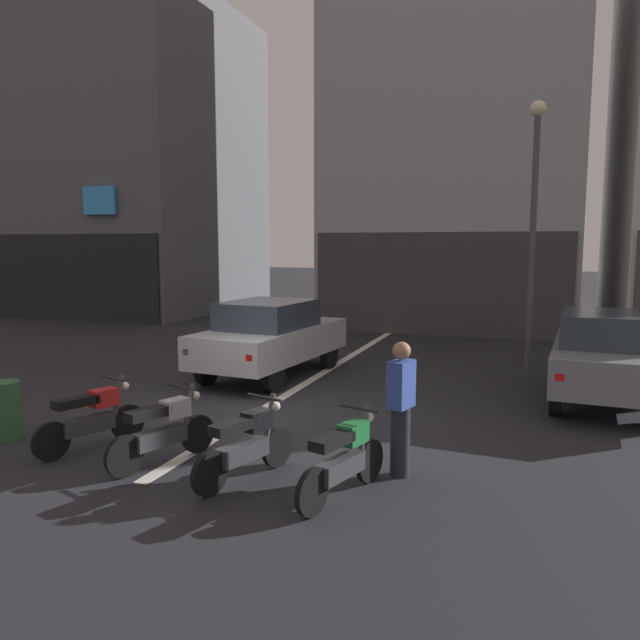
{
  "coord_description": "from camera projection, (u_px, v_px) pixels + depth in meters",
  "views": [
    {
      "loc": [
        4.34,
        -8.86,
        2.84
      ],
      "look_at": [
        0.52,
        2.0,
        1.4
      ],
      "focal_mm": 34.27,
      "sensor_mm": 36.0,
      "label": 1
    }
  ],
  "objects": [
    {
      "name": "street_lamp",
      "position": [
        534.0,
        205.0,
        13.74
      ],
      "size": [
        0.36,
        0.36,
        5.99
      ],
      "color": "#47474C",
      "rests_on": "ground"
    },
    {
      "name": "lane_centre_line",
      "position": [
        353.0,
        355.0,
        15.69
      ],
      "size": [
        0.2,
        18.0,
        0.01
      ],
      "primitive_type": "cube",
      "color": "silver",
      "rests_on": "ground"
    },
    {
      "name": "motorcycle_red_row_leftmost",
      "position": [
        92.0,
        417.0,
        8.43
      ],
      "size": [
        0.7,
        1.59,
        0.98
      ],
      "color": "black",
      "rests_on": "ground"
    },
    {
      "name": "motorcycle_silver_row_left_mid",
      "position": [
        164.0,
        429.0,
        7.88
      ],
      "size": [
        0.69,
        1.6,
        0.98
      ],
      "color": "black",
      "rests_on": "ground"
    },
    {
      "name": "building_mid_block",
      "position": [
        458.0,
        116.0,
        21.69
      ],
      "size": [
        8.18,
        7.62,
        14.75
      ],
      "color": "#9E9EA3",
      "rests_on": "ground"
    },
    {
      "name": "trash_bin",
      "position": [
        5.0,
        410.0,
        8.91
      ],
      "size": [
        0.44,
        0.44,
        0.85
      ],
      "primitive_type": "cylinder",
      "color": "#2D5938",
      "rests_on": "ground"
    },
    {
      "name": "car_silver_crossing_near",
      "position": [
        271.0,
        336.0,
        13.06
      ],
      "size": [
        2.17,
        4.26,
        1.64
      ],
      "color": "black",
      "rests_on": "ground"
    },
    {
      "name": "building_corner_left",
      "position": [
        137.0,
        164.0,
        26.3
      ],
      "size": [
        8.36,
        9.25,
        12.57
      ],
      "color": "#56565B",
      "rests_on": "ground"
    },
    {
      "name": "motorcycle_black_row_centre",
      "position": [
        246.0,
        443.0,
        7.33
      ],
      "size": [
        0.67,
        1.61,
        0.98
      ],
      "color": "black",
      "rests_on": "ground"
    },
    {
      "name": "ground_plane",
      "position": [
        250.0,
        417.0,
        10.08
      ],
      "size": [
        120.0,
        120.0,
        0.0
      ],
      "primitive_type": "plane",
      "color": "#232328"
    },
    {
      "name": "car_grey_parked_kerbside",
      "position": [
        607.0,
        354.0,
        10.9
      ],
      "size": [
        2.06,
        4.22,
        1.64
      ],
      "color": "black",
      "rests_on": "ground"
    },
    {
      "name": "motorcycle_green_row_right_mid",
      "position": [
        344.0,
        458.0,
        6.82
      ],
      "size": [
        0.64,
        1.62,
        0.98
      ],
      "color": "black",
      "rests_on": "ground"
    },
    {
      "name": "person_by_motorcycles",
      "position": [
        401.0,
        408.0,
        7.43
      ],
      "size": [
        0.31,
        0.41,
        1.67
      ],
      "color": "#23232D",
      "rests_on": "ground"
    }
  ]
}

